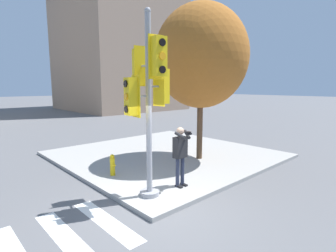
# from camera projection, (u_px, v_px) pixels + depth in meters

# --- Properties ---
(ground_plane) EXTENTS (160.00, 160.00, 0.00)m
(ground_plane) POSITION_uv_depth(u_px,v_px,m) (155.00, 209.00, 6.44)
(ground_plane) COLOR #5B5B5E
(sidewalk_corner) EXTENTS (8.00, 8.00, 0.12)m
(sidewalk_corner) POSITION_uv_depth(u_px,v_px,m) (165.00, 154.00, 11.32)
(sidewalk_corner) COLOR #9E9B96
(sidewalk_corner) RESTS_ON ground_plane
(traffic_signal_pole) EXTENTS (1.28, 1.28, 4.72)m
(traffic_signal_pole) POSITION_uv_depth(u_px,v_px,m) (148.00, 91.00, 6.55)
(traffic_signal_pole) COLOR #939399
(traffic_signal_pole) RESTS_ON sidewalk_corner
(person_photographer) EXTENTS (0.50, 0.53, 1.72)m
(person_photographer) POSITION_uv_depth(u_px,v_px,m) (180.00, 151.00, 7.43)
(person_photographer) COLOR black
(person_photographer) RESTS_ON sidewalk_corner
(street_tree) EXTENTS (3.55, 3.55, 5.93)m
(street_tree) POSITION_uv_depth(u_px,v_px,m) (201.00, 56.00, 9.89)
(street_tree) COLOR brown
(street_tree) RESTS_ON sidewalk_corner
(fire_hydrant) EXTENTS (0.16, 0.22, 0.69)m
(fire_hydrant) POSITION_uv_depth(u_px,v_px,m) (112.00, 165.00, 8.45)
(fire_hydrant) COLOR yellow
(fire_hydrant) RESTS_ON sidewalk_corner
(building_right) EXTENTS (12.83, 13.72, 18.00)m
(building_right) POSITION_uv_depth(u_px,v_px,m) (118.00, 38.00, 33.52)
(building_right) COLOR gray
(building_right) RESTS_ON ground_plane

